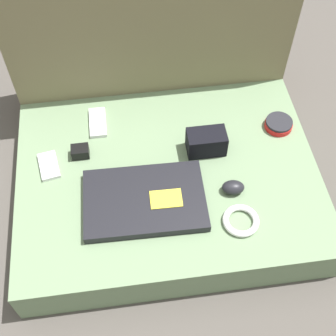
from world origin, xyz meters
TOP-DOWN VIEW (x-y plane):
  - ground_plane at (0.00, 0.00)m, footprint 8.00×8.00m
  - couch_seat at (0.00, 0.00)m, footprint 0.91×0.68m
  - couch_backrest at (0.00, 0.44)m, footprint 0.91×0.20m
  - laptop at (-0.08, -0.10)m, footprint 0.35×0.24m
  - computer_mouse at (0.18, -0.09)m, footprint 0.07×0.05m
  - speaker_puck at (0.38, 0.13)m, footprint 0.09×0.09m
  - phone_silver at (-0.20, 0.22)m, footprint 0.05×0.12m
  - phone_black at (-0.35, 0.07)m, footprint 0.07×0.11m
  - camera_pouch at (0.13, 0.07)m, footprint 0.12×0.07m
  - charger_brick at (-0.26, 0.10)m, footprint 0.05×0.04m
  - cable_coil at (0.18, -0.20)m, footprint 0.10×0.10m

SIDE VIEW (x-z plane):
  - ground_plane at x=0.00m, z-range 0.00..0.00m
  - couch_seat at x=0.00m, z-range 0.00..0.13m
  - phone_black at x=-0.35m, z-range 0.13..0.15m
  - phone_silver at x=-0.20m, z-range 0.13..0.15m
  - cable_coil at x=0.18m, z-range 0.13..0.15m
  - speaker_puck at x=0.38m, z-range 0.13..0.16m
  - laptop at x=-0.08m, z-range 0.13..0.16m
  - charger_brick at x=-0.26m, z-range 0.13..0.17m
  - computer_mouse at x=0.18m, z-range 0.13..0.17m
  - camera_pouch at x=0.13m, z-range 0.13..0.21m
  - couch_backrest at x=0.00m, z-range 0.00..0.54m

